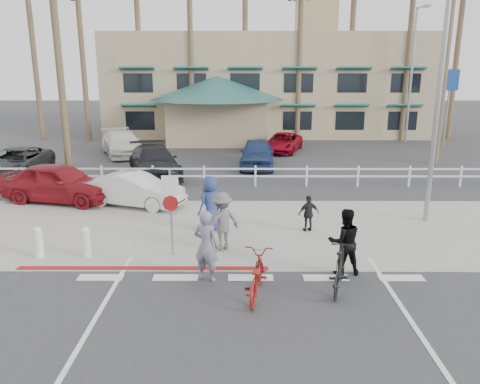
{
  "coord_description": "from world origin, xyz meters",
  "views": [
    {
      "loc": [
        -0.24,
        -10.81,
        5.42
      ],
      "look_at": [
        -0.3,
        3.88,
        1.5
      ],
      "focal_mm": 35.0,
      "sensor_mm": 36.0,
      "label": 1
    }
  ],
  "objects_px": {
    "bike_black": "(340,269)",
    "car_red_compact": "(59,183)",
    "sign_post": "(171,208)",
    "car_white_sedan": "(135,190)",
    "bike_red": "(256,276)"
  },
  "relations": [
    {
      "from": "bike_black",
      "to": "car_red_compact",
      "type": "bearing_deg",
      "value": -20.97
    },
    {
      "from": "bike_red",
      "to": "sign_post",
      "type": "bearing_deg",
      "value": -38.43
    },
    {
      "from": "bike_red",
      "to": "car_red_compact",
      "type": "height_order",
      "value": "car_red_compact"
    },
    {
      "from": "car_red_compact",
      "to": "sign_post",
      "type": "bearing_deg",
      "value": -123.01
    },
    {
      "from": "sign_post",
      "to": "car_white_sedan",
      "type": "distance_m",
      "value": 5.67
    },
    {
      "from": "bike_red",
      "to": "car_white_sedan",
      "type": "relative_size",
      "value": 0.5
    },
    {
      "from": "bike_red",
      "to": "car_red_compact",
      "type": "xyz_separation_m",
      "value": [
        -7.93,
        8.34,
        0.28
      ]
    },
    {
      "from": "sign_post",
      "to": "bike_red",
      "type": "xyz_separation_m",
      "value": [
        2.41,
        -2.58,
        -0.91
      ]
    },
    {
      "from": "car_white_sedan",
      "to": "car_red_compact",
      "type": "xyz_separation_m",
      "value": [
        -3.27,
        0.62,
        0.14
      ]
    },
    {
      "from": "sign_post",
      "to": "bike_red",
      "type": "relative_size",
      "value": 1.42
    },
    {
      "from": "sign_post",
      "to": "car_red_compact",
      "type": "relative_size",
      "value": 0.61
    },
    {
      "from": "bike_black",
      "to": "car_red_compact",
      "type": "relative_size",
      "value": 0.4
    },
    {
      "from": "sign_post",
      "to": "car_red_compact",
      "type": "height_order",
      "value": "sign_post"
    },
    {
      "from": "car_white_sedan",
      "to": "sign_post",
      "type": "bearing_deg",
      "value": -137.76
    },
    {
      "from": "sign_post",
      "to": "bike_red",
      "type": "bearing_deg",
      "value": -47.05
    }
  ]
}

